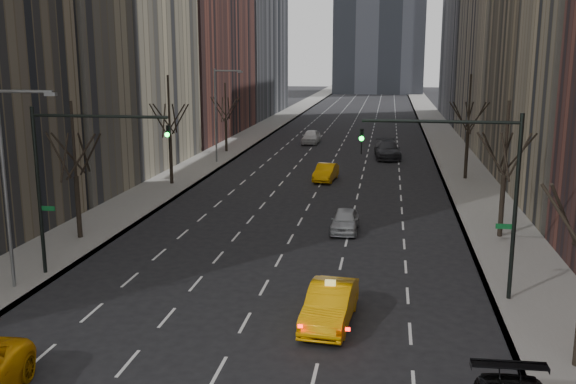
% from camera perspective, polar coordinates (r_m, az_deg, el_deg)
% --- Properties ---
extents(sidewalk_left, '(4.50, 320.00, 0.15)m').
position_cam_1_polar(sidewalk_left, '(87.79, -2.73, 5.32)').
color(sidewalk_left, slate).
rests_on(sidewalk_left, ground).
extents(sidewalk_right, '(4.50, 320.00, 0.15)m').
position_cam_1_polar(sidewalk_right, '(86.26, 13.48, 4.88)').
color(sidewalk_right, slate).
rests_on(sidewalk_right, ground).
extents(tree_lw_b, '(3.36, 3.50, 7.82)m').
position_cam_1_polar(tree_lw_b, '(38.24, -18.32, 1.32)').
color(tree_lw_b, black).
rests_on(tree_lw_b, ground).
extents(tree_lw_c, '(3.36, 3.50, 8.74)m').
position_cam_1_polar(tree_lw_c, '(52.74, -10.45, 4.92)').
color(tree_lw_c, black).
rests_on(tree_lw_c, ground).
extents(tree_lw_d, '(3.36, 3.50, 7.36)m').
position_cam_1_polar(tree_lw_d, '(69.92, -5.55, 6.40)').
color(tree_lw_d, black).
rests_on(tree_lw_d, ground).
extents(tree_rw_b, '(3.36, 3.50, 7.82)m').
position_cam_1_polar(tree_rw_b, '(38.53, 18.64, 1.38)').
color(tree_rw_b, black).
rests_on(tree_rw_b, ground).
extents(tree_rw_c, '(3.36, 3.50, 8.74)m').
position_cam_1_polar(tree_rw_c, '(56.12, 15.69, 5.09)').
color(tree_rw_c, black).
rests_on(tree_rw_c, ground).
extents(traffic_mast_left, '(6.69, 0.39, 8.00)m').
position_cam_1_polar(traffic_mast_left, '(31.38, -18.79, 2.32)').
color(traffic_mast_left, black).
rests_on(traffic_mast_left, ground).
extents(traffic_mast_right, '(6.69, 0.39, 8.00)m').
position_cam_1_polar(traffic_mast_right, '(28.05, 16.35, 1.37)').
color(traffic_mast_right, black).
rests_on(traffic_mast_right, ground).
extents(streetlight_near, '(2.83, 0.22, 9.00)m').
position_cam_1_polar(streetlight_near, '(30.52, -23.41, 1.95)').
color(streetlight_near, slate).
rests_on(streetlight_near, ground).
extents(streetlight_far, '(2.83, 0.22, 9.00)m').
position_cam_1_polar(streetlight_far, '(62.70, -6.16, 7.62)').
color(streetlight_far, slate).
rests_on(streetlight_far, ground).
extents(taxi_sedan, '(2.07, 4.95, 1.59)m').
position_cam_1_polar(taxi_sedan, '(25.82, 3.75, -9.95)').
color(taxi_sedan, '#F3A305').
rests_on(taxi_sedan, ground).
extents(silver_sedan_ahead, '(1.63, 3.98, 1.35)m').
position_cam_1_polar(silver_sedan_ahead, '(38.87, 5.08, -2.53)').
color(silver_sedan_ahead, '#A5A9AD').
rests_on(silver_sedan_ahead, ground).
extents(far_taxi, '(1.94, 4.46, 1.42)m').
position_cam_1_polar(far_taxi, '(54.34, 3.39, 1.76)').
color(far_taxi, '#F49F05').
rests_on(far_taxi, ground).
extents(far_suv_grey, '(2.98, 6.27, 1.76)m').
position_cam_1_polar(far_suv_grey, '(66.81, 8.83, 3.73)').
color(far_suv_grey, '#292A2E').
rests_on(far_suv_grey, ground).
extents(far_car_white, '(2.01, 4.81, 1.63)m').
position_cam_1_polar(far_car_white, '(77.12, 2.07, 4.93)').
color(far_car_white, silver).
rests_on(far_car_white, ground).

